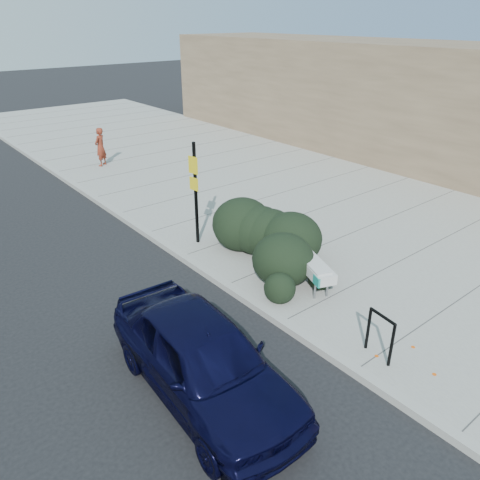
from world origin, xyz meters
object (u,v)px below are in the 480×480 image
object	(u,v)px
sign_post	(195,188)
sedan_navy	(203,358)
bench	(305,259)
bike_rack	(380,332)
pedestrian	(100,147)

from	to	relation	value
sign_post	sedan_navy	xyz separation A→B (m)	(-3.28, -4.99, -1.05)
bench	bike_rack	xyz separation A→B (m)	(-1.07, -3.00, 0.01)
sedan_navy	pedestrian	world-z (taller)	pedestrian
bench	bike_rack	distance (m)	3.19
bench	sign_post	distance (m)	3.75
bike_rack	sign_post	bearing A→B (deg)	97.01
sedan_navy	sign_post	bearing A→B (deg)	60.06
pedestrian	bike_rack	bearing A→B (deg)	51.79
sign_post	pedestrian	world-z (taller)	sign_post
bike_rack	sedan_navy	xyz separation A→B (m)	(-3.10, 1.49, 0.04)
bench	pedestrian	distance (m)	12.66
bike_rack	sign_post	world-z (taller)	sign_post
bench	pedestrian	size ratio (longest dim) A/B	1.45
sign_post	sedan_navy	world-z (taller)	sign_post
bench	pedestrian	xyz separation A→B (m)	(0.28, 12.66, 0.26)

